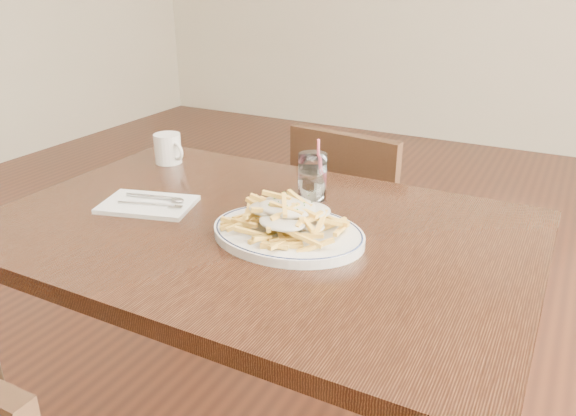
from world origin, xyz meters
The scene contains 8 objects.
table centered at (0.00, 0.00, 0.67)m, with size 1.20×0.80×0.75m.
chair_far centered at (-0.02, 0.66, 0.46)m, with size 0.42×0.42×0.81m.
fries_plate centered at (0.09, -0.03, 0.76)m, with size 0.40×0.36×0.02m.
loaded_fries centered at (0.09, -0.03, 0.81)m, with size 0.28×0.25×0.07m.
napkin centered at (-0.28, -0.03, 0.76)m, with size 0.22×0.14×0.01m, color silver.
cutlery centered at (-0.28, -0.03, 0.76)m, with size 0.18×0.11×0.01m.
water_glass centered at (0.04, 0.20, 0.80)m, with size 0.07×0.07×0.16m.
coffee_mug centered at (-0.45, 0.25, 0.79)m, with size 0.11×0.08×0.09m.
Camera 1 is at (0.59, -0.98, 1.28)m, focal length 35.00 mm.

